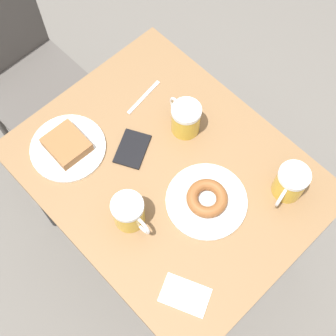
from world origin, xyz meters
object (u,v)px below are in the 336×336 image
Objects in this scene: beer_mug_left at (185,118)px; napkin_folded at (185,295)px; plate_with_donut at (207,200)px; beer_mug_center at (129,213)px; fork at (144,97)px; passport_near_edge at (132,149)px; chair at (16,62)px; plate_with_cake at (67,146)px; beer_mug_right at (290,183)px.

napkin_folded is (-0.38, -0.38, -0.05)m from beer_mug_left.
beer_mug_center is at bearing 150.00° from plate_with_donut.
fork is 0.20m from passport_near_edge.
chair is at bearing 105.90° from fork.
beer_mug_center is 0.43m from fork.
passport_near_edge reaches higher than fork.
plate_with_cake is at bearing 84.74° from napkin_folded.
beer_mug_right reaches higher than plate_with_donut.
beer_mug_center is at bearing 81.70° from napkin_folded.
beer_mug_right is at bearing -60.37° from passport_near_edge.
beer_mug_right reaches higher than passport_near_edge.
beer_mug_left is at bearing 100.27° from beer_mug_right.
chair reaches higher than beer_mug_left.
plate_with_donut is 1.84× the size of beer_mug_right.
fork is at bearing 42.33° from beer_mug_center.
beer_mug_center reaches higher than fork.
chair is 0.93m from beer_mug_center.
beer_mug_left is 0.19m from passport_near_edge.
passport_near_edge is (-0.18, 0.06, -0.05)m from beer_mug_left.
beer_mug_center is 0.84× the size of fork.
plate_with_cake is (-0.14, -0.57, 0.22)m from chair.
chair is 5.74× the size of napkin_folded.
fork is (0.12, 0.41, -0.01)m from plate_with_donut.
plate_with_donut is at bearing -66.38° from plate_with_cake.
chair is at bearing 93.03° from plate_with_donut.
passport_near_edge is (0.20, 0.44, 0.00)m from napkin_folded.
chair is 5.54× the size of fork.
beer_mug_center reaches higher than plate_with_cake.
fork is at bearing 74.09° from plate_with_donut.
napkin_folded is at bearing -178.63° from beer_mug_right.
beer_mug_left and beer_mug_right have the same top height.
beer_mug_center is at bearing 147.31° from beer_mug_right.
passport_near_edge is at bearing 119.63° from beer_mug_right.
chair is 1.03m from plate_with_donut.
plate_with_cake is at bearing 175.61° from fork.
passport_near_edge is (-0.16, -0.12, 0.00)m from fork.
napkin_folded and fork have the same top height.
chair is at bearing 80.69° from napkin_folded.
plate_with_cake is at bearing 124.23° from beer_mug_right.
passport_near_edge is at bearing 161.70° from beer_mug_left.
fork is at bearing 98.84° from beer_mug_right.
plate_with_donut is at bearing -88.04° from chair.
fork is at bearing -4.39° from plate_with_cake.
beer_mug_left is 0.54m from napkin_folded.
napkin_folded is (-0.04, -0.27, -0.05)m from beer_mug_center.
passport_near_edge is at bearing -44.59° from plate_with_cake.
chair is 1.20m from beer_mug_right.
plate_with_donut is 0.29m from passport_near_edge.
plate_with_cake is 0.32m from beer_mug_center.
beer_mug_center is at bearing -100.68° from chair.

